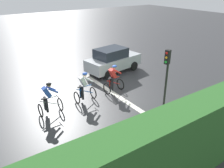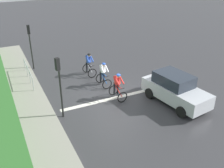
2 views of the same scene
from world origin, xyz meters
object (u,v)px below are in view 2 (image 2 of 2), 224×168
(traffic_light_near_crossing, at_px, (59,79))
(traffic_light_far_junction, at_px, (30,40))
(pedestrian_railing_kerbside, at_px, (28,71))
(cyclist_second, at_px, (103,75))
(cyclist_mid, at_px, (118,87))
(cyclist_lead, at_px, (89,65))
(car_silver, at_px, (175,89))

(traffic_light_near_crossing, distance_m, traffic_light_far_junction, 7.40)
(traffic_light_near_crossing, relative_size, pedestrian_railing_kerbside, 0.94)
(cyclist_second, bearing_deg, traffic_light_near_crossing, -145.48)
(traffic_light_far_junction, height_order, pedestrian_railing_kerbside, traffic_light_far_junction)
(cyclist_second, relative_size, cyclist_mid, 1.00)
(cyclist_lead, height_order, traffic_light_far_junction, traffic_light_far_junction)
(cyclist_mid, height_order, car_silver, car_silver)
(cyclist_mid, distance_m, car_silver, 3.36)
(cyclist_second, relative_size, traffic_light_far_junction, 0.50)
(cyclist_lead, relative_size, traffic_light_far_junction, 0.50)
(car_silver, height_order, traffic_light_far_junction, traffic_light_far_junction)
(traffic_light_far_junction, distance_m, pedestrian_railing_kerbside, 2.70)
(cyclist_second, bearing_deg, pedestrian_railing_kerbside, 146.98)
(cyclist_mid, xyz_separation_m, pedestrian_railing_kerbside, (-4.39, 4.76, -0.01))
(pedestrian_railing_kerbside, bearing_deg, traffic_light_far_junction, 71.98)
(cyclist_lead, bearing_deg, pedestrian_railing_kerbside, 169.30)
(cyclist_second, distance_m, car_silver, 4.77)
(pedestrian_railing_kerbside, bearing_deg, cyclist_mid, -47.31)
(cyclist_mid, distance_m, traffic_light_near_crossing, 3.85)
(car_silver, distance_m, pedestrian_railing_kerbside, 9.78)
(traffic_light_near_crossing, xyz_separation_m, pedestrian_railing_kerbside, (-0.84, 5.22, -1.43))
(cyclist_mid, bearing_deg, traffic_light_near_crossing, -172.67)
(cyclist_lead, xyz_separation_m, pedestrian_railing_kerbside, (-4.12, 0.78, -0.01))
(cyclist_mid, xyz_separation_m, traffic_light_far_junction, (-3.68, 6.94, 1.43))
(cyclist_lead, distance_m, cyclist_mid, 3.99)
(cyclist_lead, bearing_deg, cyclist_mid, -86.10)
(car_silver, relative_size, pedestrian_railing_kerbside, 1.21)
(car_silver, height_order, pedestrian_railing_kerbside, car_silver)
(car_silver, distance_m, traffic_light_near_crossing, 6.64)
(car_silver, bearing_deg, traffic_light_far_junction, 126.30)
(car_silver, xyz_separation_m, traffic_light_far_junction, (-6.47, 8.81, 1.35))
(traffic_light_far_junction, bearing_deg, traffic_light_near_crossing, -88.99)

